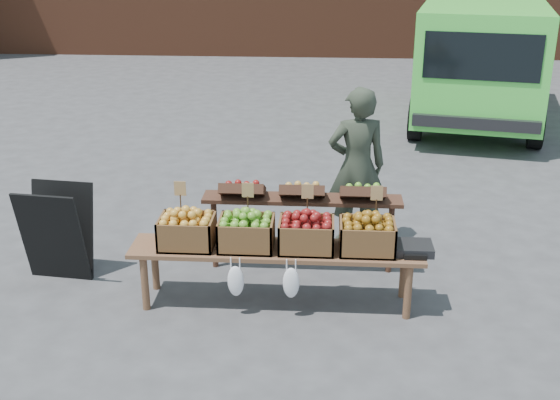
# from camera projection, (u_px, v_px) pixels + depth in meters

# --- Properties ---
(ground) EXTENTS (80.00, 80.00, 0.00)m
(ground) POSITION_uv_depth(u_px,v_px,m) (325.00, 281.00, 7.06)
(ground) COLOR #444446
(delivery_van) EXTENTS (3.09, 5.12, 2.14)m
(delivery_van) POSITION_uv_depth(u_px,v_px,m) (480.00, 63.00, 12.50)
(delivery_van) COLOR #4DE048
(delivery_van) RESTS_ON ground
(vendor) EXTENTS (0.71, 0.53, 1.77)m
(vendor) POSITION_uv_depth(u_px,v_px,m) (357.00, 167.00, 7.65)
(vendor) COLOR #2E3629
(vendor) RESTS_ON ground
(chalkboard_sign) EXTENTS (0.68, 0.43, 0.98)m
(chalkboard_sign) POSITION_uv_depth(u_px,v_px,m) (57.00, 233.00, 6.97)
(chalkboard_sign) COLOR black
(chalkboard_sign) RESTS_ON ground
(back_table) EXTENTS (2.10, 0.44, 1.04)m
(back_table) POSITION_uv_depth(u_px,v_px,m) (302.00, 223.00, 7.12)
(back_table) COLOR #3F2519
(back_table) RESTS_ON ground
(display_bench) EXTENTS (2.70, 0.56, 0.57)m
(display_bench) POSITION_uv_depth(u_px,v_px,m) (276.00, 276.00, 6.55)
(display_bench) COLOR brown
(display_bench) RESTS_ON ground
(crate_golden_apples) EXTENTS (0.50, 0.40, 0.28)m
(crate_golden_apples) POSITION_uv_depth(u_px,v_px,m) (187.00, 232.00, 6.45)
(crate_golden_apples) COLOR #A79625
(crate_golden_apples) RESTS_ON display_bench
(crate_russet_pears) EXTENTS (0.50, 0.40, 0.28)m
(crate_russet_pears) POSITION_uv_depth(u_px,v_px,m) (246.00, 233.00, 6.41)
(crate_russet_pears) COLOR #4B9C29
(crate_russet_pears) RESTS_ON display_bench
(crate_red_apples) EXTENTS (0.50, 0.40, 0.28)m
(crate_red_apples) POSITION_uv_depth(u_px,v_px,m) (306.00, 235.00, 6.38)
(crate_red_apples) COLOR maroon
(crate_red_apples) RESTS_ON display_bench
(crate_green_apples) EXTENTS (0.50, 0.40, 0.28)m
(crate_green_apples) POSITION_uv_depth(u_px,v_px,m) (367.00, 237.00, 6.34)
(crate_green_apples) COLOR #9E6718
(crate_green_apples) RESTS_ON display_bench
(weighing_scale) EXTENTS (0.34, 0.30, 0.08)m
(weighing_scale) POSITION_uv_depth(u_px,v_px,m) (414.00, 248.00, 6.35)
(weighing_scale) COLOR black
(weighing_scale) RESTS_ON display_bench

